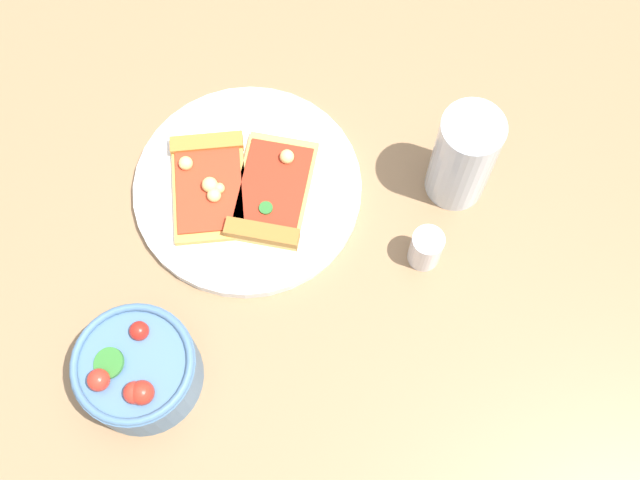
# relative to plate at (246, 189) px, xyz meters

# --- Properties ---
(ground_plane) EXTENTS (2.40, 2.40, 0.00)m
(ground_plane) POSITION_rel_plate_xyz_m (-0.00, 0.01, -0.01)
(ground_plane) COLOR #93704C
(ground_plane) RESTS_ON ground
(plate) EXTENTS (0.26, 0.26, 0.01)m
(plate) POSITION_rel_plate_xyz_m (0.00, 0.00, 0.00)
(plate) COLOR white
(plate) RESTS_ON ground_plane
(pizza_slice_near) EXTENTS (0.15, 0.15, 0.02)m
(pizza_slice_near) POSITION_rel_plate_xyz_m (-0.02, 0.03, 0.01)
(pizza_slice_near) COLOR #E5B256
(pizza_slice_near) RESTS_ON plate
(pizza_slice_far) EXTENTS (0.14, 0.16, 0.02)m
(pizza_slice_far) POSITION_rel_plate_xyz_m (0.03, -0.03, 0.01)
(pizza_slice_far) COLOR gold
(pizza_slice_far) RESTS_ON plate
(salad_bowl) EXTENTS (0.13, 0.13, 0.08)m
(salad_bowl) POSITION_rel_plate_xyz_m (0.21, 0.12, 0.03)
(salad_bowl) COLOR #4C7299
(salad_bowl) RESTS_ON ground_plane
(soda_glass) EXTENTS (0.07, 0.07, 0.14)m
(soda_glass) POSITION_rel_plate_xyz_m (-0.21, 0.13, 0.06)
(soda_glass) COLOR silver
(soda_glass) RESTS_ON ground_plane
(pepper_shaker) EXTENTS (0.04, 0.04, 0.07)m
(pepper_shaker) POSITION_rel_plate_xyz_m (-0.12, 0.18, 0.03)
(pepper_shaker) COLOR silver
(pepper_shaker) RESTS_ON ground_plane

